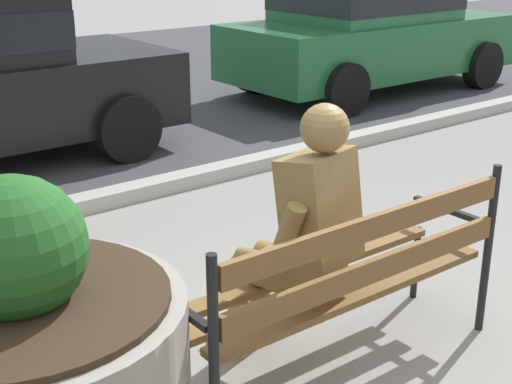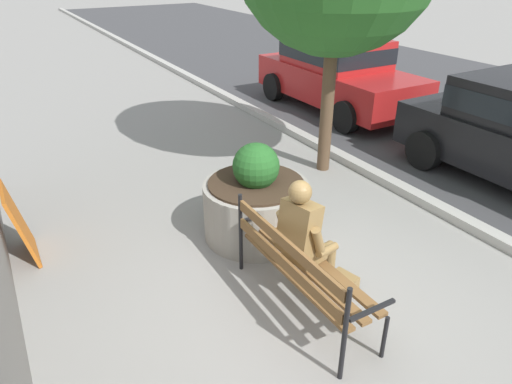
{
  "view_description": "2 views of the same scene",
  "coord_description": "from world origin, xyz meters",
  "px_view_note": "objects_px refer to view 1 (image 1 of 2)",
  "views": [
    {
      "loc": [
        -2.16,
        -2.1,
        2.07
      ],
      "look_at": [
        0.08,
        0.78,
        0.75
      ],
      "focal_mm": 50.76,
      "sensor_mm": 36.0,
      "label": 1
    },
    {
      "loc": [
        3.0,
        -2.1,
        3.2
      ],
      "look_at": [
        -1.35,
        0.43,
        0.6
      ],
      "focal_mm": 32.65,
      "sensor_mm": 36.0,
      "label": 2
    }
  ],
  "objects_px": {
    "park_bench": "(348,273)",
    "parked_car_green": "(370,29)",
    "concrete_planter": "(28,363)",
    "bronze_statue_seated": "(296,242)"
  },
  "relations": [
    {
      "from": "bronze_statue_seated",
      "to": "concrete_planter",
      "type": "relative_size",
      "value": 1.06
    },
    {
      "from": "park_bench",
      "to": "parked_car_green",
      "type": "distance_m",
      "value": 6.8
    },
    {
      "from": "park_bench",
      "to": "bronze_statue_seated",
      "type": "distance_m",
      "value": 0.29
    },
    {
      "from": "concrete_planter",
      "to": "parked_car_green",
      "type": "height_order",
      "value": "parked_car_green"
    },
    {
      "from": "concrete_planter",
      "to": "parked_car_green",
      "type": "relative_size",
      "value": 0.32
    },
    {
      "from": "bronze_statue_seated",
      "to": "concrete_planter",
      "type": "distance_m",
      "value": 1.32
    },
    {
      "from": "park_bench",
      "to": "parked_car_green",
      "type": "bearing_deg",
      "value": 42.94
    },
    {
      "from": "park_bench",
      "to": "concrete_planter",
      "type": "height_order",
      "value": "concrete_planter"
    },
    {
      "from": "bronze_statue_seated",
      "to": "parked_car_green",
      "type": "xyz_separation_m",
      "value": [
        5.11,
        4.41,
        0.17
      ]
    },
    {
      "from": "concrete_planter",
      "to": "parked_car_green",
      "type": "distance_m",
      "value": 7.71
    }
  ]
}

